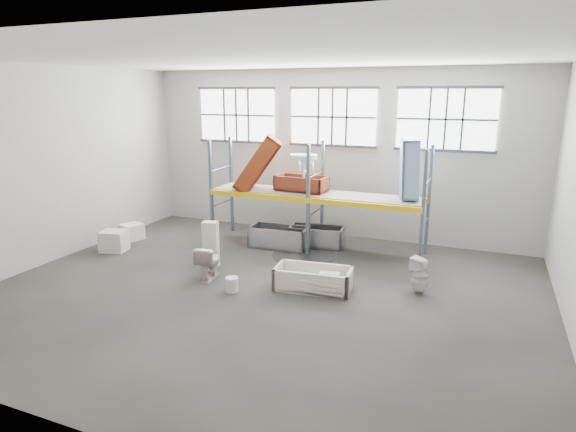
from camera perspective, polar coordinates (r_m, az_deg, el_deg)
The scene contains 33 objects.
floor at distance 10.90m, azimuth -3.06°, elevation -9.23°, with size 12.00×10.00×0.10m, color #4C4842.
ceiling at distance 10.01m, azimuth -3.47°, elevation 18.58°, with size 12.00×10.00×0.10m, color silver.
wall_back at distance 14.81m, azimuth 5.31°, elevation 7.30°, with size 12.00×0.10×5.00m, color #A8A69C.
wall_front at distance 6.14m, azimuth -24.16°, elevation -4.11°, with size 12.00×0.10×5.00m, color #A8A69B.
wall_left at distance 13.87m, azimuth -26.52°, elevation 5.37°, with size 0.10×10.00×5.00m, color #AAA89D.
window_left at distance 15.86m, azimuth -6.06°, elevation 11.74°, with size 2.60×0.04×1.60m, color white.
window_mid at distance 14.61m, azimuth 5.28°, elevation 11.53°, with size 2.60×0.04×1.60m, color white.
window_right at distance 14.00m, azimuth 18.11°, elevation 10.78°, with size 2.60×0.04×1.60m, color white.
rack_upright_la at distance 14.26m, azimuth -9.03°, elevation 2.83°, with size 0.08×0.08×3.00m, color slate.
rack_upright_lb at distance 15.27m, azimuth -6.69°, elevation 3.68°, with size 0.08×0.08×3.00m, color slate.
rack_upright_ma at distance 12.97m, azimuth 2.37°, elevation 1.85°, with size 0.08×0.08×3.00m, color slate.
rack_upright_mb at distance 14.08m, azimuth 4.06°, elevation 2.83°, with size 0.08×0.08×3.00m, color slate.
rack_upright_ra at distance 12.29m, azimuth 15.61°, elevation 0.62°, with size 0.08×0.08×3.00m, color slate.
rack_upright_rb at distance 13.46m, azimuth 16.26°, elevation 1.74°, with size 0.08×0.08×3.00m, color slate.
rack_beam_front at distance 12.97m, azimuth 2.37°, elevation 1.85°, with size 6.00×0.10×0.14m, color yellow.
rack_beam_back at distance 14.08m, azimuth 4.06°, elevation 2.83°, with size 6.00×0.10×0.14m, color yellow.
shelf_deck at distance 13.51m, azimuth 3.25°, elevation 2.69°, with size 5.90×1.10×0.03m, color gray.
wet_patch at distance 13.20m, azimuth 2.00°, elevation -4.69°, with size 1.80×1.80×0.00m, color black.
bathtub_beige at distance 10.97m, azimuth 3.01°, elevation -7.37°, with size 1.71×0.81×0.50m, color beige, non-canonical shape.
cistern_spare at distance 10.74m, azimuth 4.88°, elevation -7.73°, with size 0.44×0.21×0.42m, color beige.
sink_in_tub at distance 11.25m, azimuth 0.19°, elevation -7.28°, with size 0.41×0.41×0.14m, color #C4ABA0.
toilet_beige at distance 11.68m, azimuth -9.31°, elevation -5.35°, with size 0.46×0.80×0.82m, color beige.
cistern_tall at distance 12.40m, azimuth -9.08°, elevation -3.29°, with size 0.38×0.25×1.17m, color beige.
toilet_white at distance 11.06m, azimuth 15.25°, elevation -6.76°, with size 0.38×0.39×0.84m, color white.
steel_tub_left at distance 13.82m, azimuth -1.02°, elevation -2.48°, with size 1.66×0.77×0.61m, color #B5B6BE, non-canonical shape.
steel_tub_right at distance 14.00m, azimuth 3.42°, elevation -2.37°, with size 1.54×0.72×0.57m, color #A4A5AB, non-canonical shape.
rust_tub_flat at distance 13.69m, azimuth 1.59°, elevation 3.89°, with size 1.46×0.68×0.41m, color maroon, non-canonical shape.
rust_tub_tilted at distance 13.97m, azimuth -3.56°, elevation 6.06°, with size 1.77×0.83×0.50m, color #9C330F, non-canonical shape.
sink_on_shelf at distance 13.19m, azimuth 1.84°, elevation 4.70°, with size 0.73×0.56×0.64m, color white.
blue_tub_upright at distance 12.85m, azimuth 14.12°, elevation 5.37°, with size 1.52×0.71×0.43m, color #769DC7, non-canonical shape.
bucket at distance 10.93m, azimuth -6.62°, elevation -8.02°, with size 0.28×0.28×0.33m, color silver.
carton_near at distance 14.35m, azimuth -19.81°, elevation -2.78°, with size 0.67×0.57×0.57m, color silver.
carton_far at distance 15.31m, azimuth -17.91°, elevation -1.77°, with size 0.56×0.56×0.47m, color white.
Camera 1 is at (4.35, -8.99, 4.32)m, focal length 30.18 mm.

